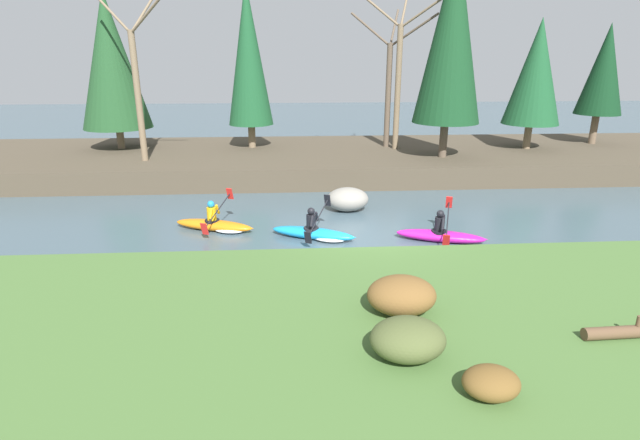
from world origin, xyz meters
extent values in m
plane|color=#425660|center=(0.00, 0.00, 0.00)|extent=(90.00, 90.00, 0.00)
cube|color=#476B33|center=(0.00, -5.82, 0.26)|extent=(44.00, 7.92, 0.52)
cube|color=#4C4233|center=(0.00, 10.12, 0.48)|extent=(44.00, 8.79, 0.95)
cylinder|color=#7A664C|center=(-10.95, 11.22, 1.47)|extent=(0.36, 0.36, 1.04)
cone|color=#1E4723|center=(-10.95, 11.22, 5.18)|extent=(3.32, 3.32, 6.37)
cylinder|color=#7A664C|center=(-4.38, 11.16, 1.53)|extent=(0.36, 0.36, 1.16)
cone|color=#194C28|center=(-4.38, 11.16, 5.49)|extent=(2.22, 2.22, 6.76)
cylinder|color=brown|center=(4.60, 8.07, 1.75)|extent=(0.36, 0.36, 1.59)
cone|color=#143D1E|center=(4.60, 8.07, 6.32)|extent=(2.99, 2.99, 7.55)
cylinder|color=#7A664C|center=(9.50, 9.98, 1.57)|extent=(0.36, 0.36, 1.23)
cone|color=#194C28|center=(9.50, 9.98, 4.66)|extent=(2.74, 2.74, 4.97)
cylinder|color=brown|center=(13.63, 11.15, 1.72)|extent=(0.36, 0.36, 1.54)
cone|color=#0F3319|center=(13.63, 11.15, 4.74)|extent=(2.28, 2.28, 4.50)
cylinder|color=#7A664C|center=(-8.97, 8.14, 3.71)|extent=(0.28, 0.28, 5.50)
cylinder|color=#7A664C|center=(-9.92, 8.94, 7.18)|extent=(2.02, 1.72, 1.83)
cylinder|color=#7A664C|center=(-7.97, 7.30, 7.06)|extent=(2.12, 1.81, 1.61)
cylinder|color=#7A664C|center=(-8.57, 9.23, 7.28)|extent=(0.92, 2.28, 2.03)
cylinder|color=brown|center=(2.50, 10.93, 3.47)|extent=(0.28, 0.28, 5.04)
cylinder|color=brown|center=(1.63, 11.66, 6.64)|extent=(1.86, 1.58, 1.68)
cylinder|color=brown|center=(3.42, 10.16, 6.53)|extent=(1.95, 1.66, 1.48)
cylinder|color=brown|center=(2.87, 11.93, 6.73)|extent=(0.85, 2.10, 1.87)
cylinder|color=#7A664C|center=(2.84, 10.29, 3.89)|extent=(0.28, 0.28, 5.87)
cylinder|color=#7A664C|center=(1.83, 11.14, 7.60)|extent=(2.14, 1.82, 1.94)
cylinder|color=#7A664C|center=(3.91, 9.39, 7.48)|extent=(2.25, 1.92, 1.71)
cylinder|color=#7A664C|center=(3.26, 11.45, 7.71)|extent=(0.97, 2.43, 2.16)
ellipsoid|color=#4C562D|center=(-0.52, -7.05, 0.87)|extent=(1.32, 1.10, 0.71)
ellipsoid|color=brown|center=(-0.28, -5.47, 0.90)|extent=(1.41, 1.17, 0.76)
ellipsoid|color=brown|center=(0.52, -8.16, 0.76)|extent=(0.89, 0.74, 0.48)
ellipsoid|color=#C61999|center=(2.12, -0.23, 0.17)|extent=(2.75, 1.42, 0.34)
cone|color=#C61999|center=(3.30, -0.62, 0.19)|extent=(0.40, 0.30, 0.20)
cylinder|color=black|center=(2.07, -0.22, 0.31)|extent=(0.61, 0.61, 0.08)
cylinder|color=black|center=(2.07, -0.22, 0.56)|extent=(0.38, 0.38, 0.42)
sphere|color=black|center=(2.07, -0.22, 0.89)|extent=(0.29, 0.29, 0.23)
cylinder|color=black|center=(2.24, -0.02, 0.65)|extent=(0.16, 0.24, 0.35)
cylinder|color=black|center=(2.09, -0.47, 0.65)|extent=(0.16, 0.24, 0.35)
cylinder|color=black|center=(2.29, -0.29, 0.69)|extent=(0.64, 1.83, 0.65)
cube|color=red|center=(2.59, 0.61, 1.00)|extent=(0.24, 0.21, 0.41)
cube|color=red|center=(1.99, -1.19, 0.38)|extent=(0.24, 0.21, 0.41)
ellipsoid|color=#1993D6|center=(-1.81, 0.27, 0.17)|extent=(2.73, 1.56, 0.34)
cone|color=#1993D6|center=(-0.66, -0.19, 0.19)|extent=(0.40, 0.32, 0.20)
cylinder|color=black|center=(-1.86, 0.29, 0.31)|extent=(0.62, 0.62, 0.08)
cylinder|color=black|center=(-1.86, 0.29, 0.56)|extent=(0.39, 0.39, 0.42)
sphere|color=black|center=(-1.86, 0.29, 0.89)|extent=(0.30, 0.30, 0.23)
cylinder|color=black|center=(-1.67, 0.48, 0.65)|extent=(0.17, 0.24, 0.35)
cylinder|color=black|center=(-1.85, 0.03, 0.65)|extent=(0.17, 0.24, 0.35)
cylinder|color=black|center=(-1.64, 0.21, 0.69)|extent=(0.75, 1.79, 0.65)
cube|color=black|center=(-1.29, 1.09, 1.00)|extent=(0.24, 0.22, 0.41)
cube|color=black|center=(-2.00, -0.68, 0.38)|extent=(0.24, 0.22, 0.41)
ellipsoid|color=white|center=(-1.30, 0.07, 0.09)|extent=(1.28, 1.06, 0.18)
ellipsoid|color=orange|center=(-5.02, 1.24, 0.17)|extent=(2.75, 1.45, 0.34)
cone|color=orange|center=(-3.85, 0.83, 0.19)|extent=(0.40, 0.30, 0.20)
cylinder|color=black|center=(-5.07, 1.26, 0.31)|extent=(0.61, 0.61, 0.08)
cylinder|color=yellow|center=(-5.07, 1.26, 0.56)|extent=(0.38, 0.38, 0.42)
sphere|color=#1E89D1|center=(-5.07, 1.26, 0.89)|extent=(0.29, 0.29, 0.23)
cylinder|color=yellow|center=(-4.90, 1.45, 0.65)|extent=(0.16, 0.24, 0.35)
cylinder|color=yellow|center=(-5.05, 1.00, 0.65)|extent=(0.16, 0.24, 0.35)
cylinder|color=black|center=(-4.85, 1.18, 0.69)|extent=(0.66, 1.82, 0.65)
cube|color=red|center=(-4.54, 2.08, 1.00)|extent=(0.24, 0.21, 0.41)
cube|color=red|center=(-5.16, 0.28, 0.38)|extent=(0.24, 0.21, 0.41)
ellipsoid|color=white|center=(-4.50, 1.06, 0.09)|extent=(1.27, 1.02, 0.18)
ellipsoid|color=gray|center=(-0.39, 3.10, 0.43)|extent=(1.54, 1.20, 0.87)
cylinder|color=brown|center=(3.68, -6.69, 0.64)|extent=(1.67, 0.30, 0.24)
cylinder|color=brown|center=(3.88, -6.69, 0.86)|extent=(0.08, 0.08, 0.20)
camera|label=1|loc=(-2.50, -14.42, 5.55)|focal=28.00mm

